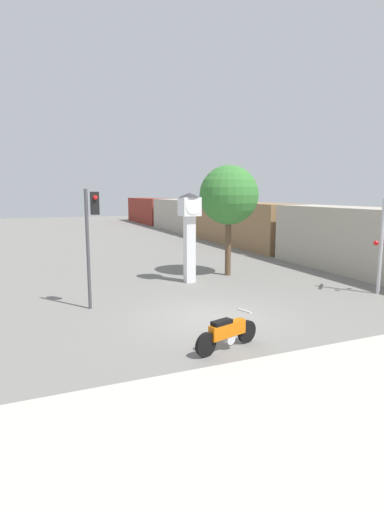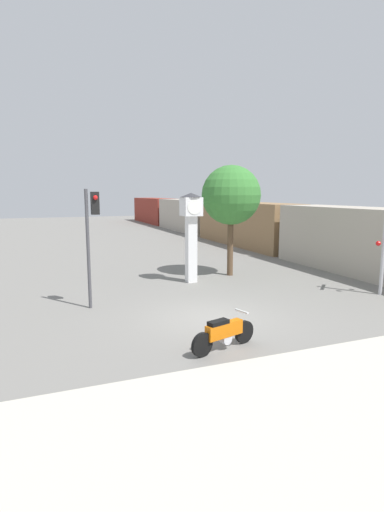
# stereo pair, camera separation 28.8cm
# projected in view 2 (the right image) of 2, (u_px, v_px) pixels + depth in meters

# --- Properties ---
(ground_plane) EXTENTS (120.00, 120.00, 0.00)m
(ground_plane) POSITION_uv_depth(u_px,v_px,m) (210.00, 318.00, 13.40)
(ground_plane) COLOR slate
(sidewalk_strip) EXTENTS (36.00, 6.00, 0.10)m
(sidewalk_strip) POSITION_uv_depth(u_px,v_px,m) (359.00, 419.00, 7.30)
(sidewalk_strip) COLOR #BCB7A8
(sidewalk_strip) RESTS_ON ground_plane
(motorcycle) EXTENTS (2.11, 0.79, 0.96)m
(motorcycle) POSITION_uv_depth(u_px,v_px,m) (224.00, 333.00, 10.62)
(motorcycle) COLOR black
(motorcycle) RESTS_ON ground_plane
(clock_tower) EXTENTS (1.02, 1.02, 4.15)m
(clock_tower) POSITION_uv_depth(u_px,v_px,m) (191.00, 223.00, 18.35)
(clock_tower) COLOR white
(clock_tower) RESTS_ON ground_plane
(freight_train) EXTENTS (2.80, 51.21, 3.40)m
(freight_train) POSITION_uv_depth(u_px,v_px,m) (212.00, 219.00, 37.84)
(freight_train) COLOR #ADA393
(freight_train) RESTS_ON ground_plane
(traffic_light) EXTENTS (0.50, 0.35, 4.29)m
(traffic_light) POSITION_uv_depth(u_px,v_px,m) (91.00, 227.00, 14.14)
(traffic_light) COLOR #47474C
(traffic_light) RESTS_ON ground_plane
(railroad_crossing_signal) EXTENTS (0.90, 0.82, 3.91)m
(railroad_crossing_signal) POSITION_uv_depth(u_px,v_px,m) (384.00, 243.00, 16.13)
(railroad_crossing_signal) COLOR #B7B7BC
(railroad_crossing_signal) RESTS_ON ground_plane
(street_tree) EXTENTS (2.93, 2.93, 5.51)m
(street_tree) POSITION_uv_depth(u_px,v_px,m) (231.00, 196.00, 19.71)
(street_tree) COLOR brown
(street_tree) RESTS_ON ground_plane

